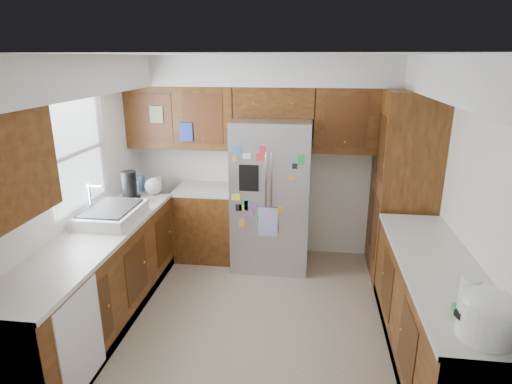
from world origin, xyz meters
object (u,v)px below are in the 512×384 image
pantry (403,186)px  fridge (272,194)px  paper_towel (469,297)px  rice_cooker (489,314)px

pantry → fridge: bearing=177.9°
pantry → paper_towel: bearing=-91.0°
pantry → fridge: 1.51m
pantry → paper_towel: (-0.04, -2.33, -0.02)m
fridge → paper_towel: (1.46, -2.39, 0.16)m
fridge → rice_cooker: 2.99m
pantry → paper_towel: 2.33m
rice_cooker → pantry: bearing=90.0°
pantry → fridge: size_ratio=1.19×
pantry → rice_cooker: size_ratio=6.28×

